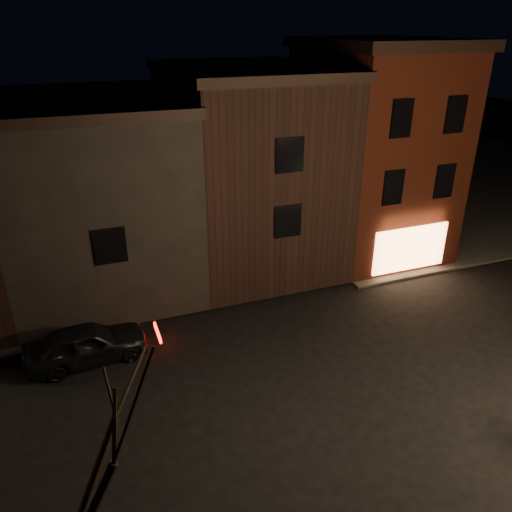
{
  "coord_description": "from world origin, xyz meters",
  "views": [
    {
      "loc": [
        -6.65,
        -12.34,
        11.3
      ],
      "look_at": [
        -0.57,
        3.74,
        3.2
      ],
      "focal_mm": 35.0,
      "sensor_mm": 36.0,
      "label": 1
    }
  ],
  "objects": [
    {
      "name": "ground",
      "position": [
        0.0,
        0.0,
        0.0
      ],
      "size": [
        120.0,
        120.0,
        0.0
      ],
      "primitive_type": "plane",
      "color": "black",
      "rests_on": "ground"
    },
    {
      "name": "bare_tree_left",
      "position": [
        -8.0,
        -7.0,
        5.43
      ],
      "size": [
        5.6,
        5.6,
        7.5
      ],
      "color": "black",
      "rests_on": "sidewalk_near_left"
    },
    {
      "name": "corner_building",
      "position": [
        8.0,
        9.47,
        5.4
      ],
      "size": [
        6.5,
        8.5,
        10.5
      ],
      "color": "#4C190D",
      "rests_on": "ground"
    },
    {
      "name": "parked_car_a",
      "position": [
        -7.1,
        3.84,
        0.73
      ],
      "size": [
        4.44,
        2.1,
        1.47
      ],
      "primitive_type": "imported",
      "rotation": [
        0.0,
        0.0,
        1.66
      ],
      "color": "black",
      "rests_on": "ground"
    },
    {
      "name": "row_building_a",
      "position": [
        1.5,
        10.5,
        4.83
      ],
      "size": [
        7.3,
        10.3,
        9.4
      ],
      "color": "black",
      "rests_on": "ground"
    },
    {
      "name": "row_building_b",
      "position": [
        -5.75,
        10.5,
        4.33
      ],
      "size": [
        7.8,
        10.3,
        8.4
      ],
      "color": "black",
      "rests_on": "ground"
    },
    {
      "name": "sidewalk_far_right",
      "position": [
        20.0,
        20.0,
        0.06
      ],
      "size": [
        30.0,
        30.0,
        0.12
      ],
      "primitive_type": "cube",
      "color": "#2D2B28",
      "rests_on": "ground"
    }
  ]
}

